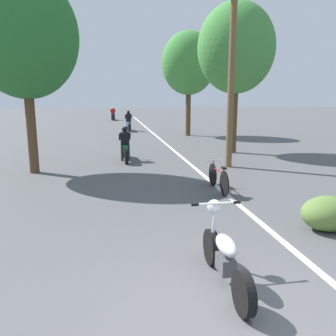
% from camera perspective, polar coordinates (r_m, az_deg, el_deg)
% --- Properties ---
extents(ground_plane, '(120.00, 120.00, 0.00)m').
position_cam_1_polar(ground_plane, '(4.81, 10.02, -22.72)').
color(ground_plane, '#515154').
extents(lane_stripe_edge, '(0.14, 48.00, 0.01)m').
position_cam_1_polar(lane_stripe_edge, '(16.97, 0.97, 2.81)').
color(lane_stripe_edge, white).
rests_on(lane_stripe_edge, ground).
extents(utility_pole, '(1.10, 0.24, 6.53)m').
position_cam_1_polar(utility_pole, '(13.23, 10.15, 14.58)').
color(utility_pole, brown).
rests_on(utility_pole, ground).
extents(roadside_tree_right_near, '(3.41, 3.07, 6.58)m').
position_cam_1_polar(roadside_tree_right_near, '(16.59, 10.89, 18.31)').
color(roadside_tree_right_near, '#513A23').
rests_on(roadside_tree_right_near, ground).
extents(roadside_tree_right_far, '(3.37, 3.04, 6.44)m').
position_cam_1_polar(roadside_tree_right_far, '(22.96, 3.34, 16.40)').
color(roadside_tree_right_far, '#513A23').
rests_on(roadside_tree_right_far, ground).
extents(roadside_tree_left, '(3.47, 3.12, 6.49)m').
position_cam_1_polar(roadside_tree_left, '(13.02, -22.09, 18.92)').
color(roadside_tree_left, '#513A23').
rests_on(roadside_tree_left, ground).
extents(roadside_bush, '(1.10, 0.88, 0.70)m').
position_cam_1_polar(roadside_bush, '(7.87, 24.31, -6.66)').
color(roadside_bush, '#5B7A38').
rests_on(roadside_bush, ground).
extents(motorcycle_foreground, '(0.77, 1.95, 1.11)m').
position_cam_1_polar(motorcycle_foreground, '(5.30, 9.03, -13.67)').
color(motorcycle_foreground, black).
rests_on(motorcycle_foreground, ground).
extents(motorcycle_rider_lead, '(0.50, 2.07, 1.39)m').
position_cam_1_polar(motorcycle_rider_lead, '(14.53, -6.89, 3.25)').
color(motorcycle_rider_lead, black).
rests_on(motorcycle_rider_lead, ground).
extents(motorcycle_rider_mid, '(0.50, 2.05, 1.46)m').
position_cam_1_polar(motorcycle_rider_mid, '(25.84, -6.34, 7.15)').
color(motorcycle_rider_mid, black).
rests_on(motorcycle_rider_mid, ground).
extents(motorcycle_rider_far, '(0.50, 2.12, 1.34)m').
position_cam_1_polar(motorcycle_rider_far, '(36.20, -8.81, 8.40)').
color(motorcycle_rider_far, black).
rests_on(motorcycle_rider_far, ground).
extents(bicycle_parked, '(0.44, 1.73, 0.80)m').
position_cam_1_polar(bicycle_parked, '(10.09, 8.07, -1.61)').
color(bicycle_parked, black).
rests_on(bicycle_parked, ground).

